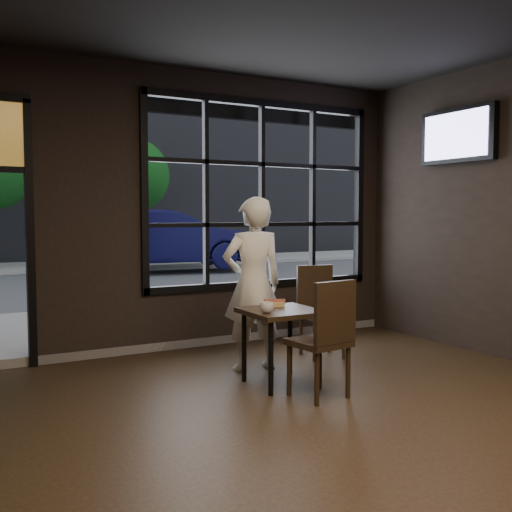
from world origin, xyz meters
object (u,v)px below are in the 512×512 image
man (253,284)px  navy_car (167,239)px  chair_near (319,338)px  cafe_table (281,347)px

man → navy_car: (2.81, 9.94, 0.02)m
chair_near → navy_car: navy_car is taller
cafe_table → navy_car: size_ratio=0.15×
man → chair_near: bearing=99.6°
cafe_table → man: man is taller
cafe_table → chair_near: bearing=-78.7°
man → navy_car: man is taller
cafe_table → man: size_ratio=0.40×
cafe_table → man: 0.79m
chair_near → navy_car: 11.35m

